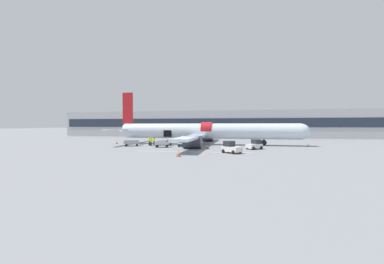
{
  "coord_description": "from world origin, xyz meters",
  "views": [
    {
      "loc": [
        9.34,
        -41.63,
        4.12
      ],
      "look_at": [
        -0.34,
        5.94,
        2.64
      ],
      "focal_mm": 22.0,
      "sensor_mm": 36.0,
      "label": 1
    }
  ],
  "objects_px": {
    "baggage_cart_loading": "(166,143)",
    "baggage_cart_queued": "(162,144)",
    "ground_crew_loader_a": "(149,141)",
    "baggage_cart_empty": "(132,143)",
    "ground_crew_loader_b": "(151,141)",
    "airplane": "(204,132)",
    "baggage_tug_rear": "(255,145)",
    "baggage_tug_lead": "(231,148)",
    "baggage_tug_mid": "(183,143)",
    "suitcase_on_tarmac_upright": "(157,145)",
    "ground_crew_driver": "(154,141)"
  },
  "relations": [
    {
      "from": "baggage_cart_empty",
      "to": "suitcase_on_tarmac_upright",
      "type": "xyz_separation_m",
      "value": [
        4.82,
        0.81,
        -0.22
      ]
    },
    {
      "from": "baggage_tug_mid",
      "to": "airplane",
      "type": "bearing_deg",
      "value": 58.17
    },
    {
      "from": "ground_crew_loader_a",
      "to": "suitcase_on_tarmac_upright",
      "type": "xyz_separation_m",
      "value": [
        1.93,
        -0.98,
        -0.67
      ]
    },
    {
      "from": "baggage_tug_rear",
      "to": "ground_crew_loader_b",
      "type": "distance_m",
      "value": 19.59
    },
    {
      "from": "baggage_tug_lead",
      "to": "baggage_tug_mid",
      "type": "xyz_separation_m",
      "value": [
        -9.28,
        8.82,
        -0.15
      ]
    },
    {
      "from": "baggage_cart_loading",
      "to": "ground_crew_loader_b",
      "type": "xyz_separation_m",
      "value": [
        -2.48,
        -1.93,
        0.33
      ]
    },
    {
      "from": "ground_crew_driver",
      "to": "suitcase_on_tarmac_upright",
      "type": "distance_m",
      "value": 2.31
    },
    {
      "from": "airplane",
      "to": "baggage_tug_mid",
      "type": "relative_size",
      "value": 12.1
    },
    {
      "from": "baggage_tug_rear",
      "to": "baggage_cart_queued",
      "type": "relative_size",
      "value": 0.84
    },
    {
      "from": "baggage_cart_loading",
      "to": "baggage_cart_queued",
      "type": "bearing_deg",
      "value": -82.27
    },
    {
      "from": "ground_crew_loader_a",
      "to": "ground_crew_loader_b",
      "type": "xyz_separation_m",
      "value": [
        0.7,
        -0.94,
        -0.08
      ]
    },
    {
      "from": "ground_crew_loader_a",
      "to": "baggage_cart_loading",
      "type": "bearing_deg",
      "value": 17.37
    },
    {
      "from": "baggage_tug_lead",
      "to": "ground_crew_loader_a",
      "type": "xyz_separation_m",
      "value": [
        -16.4,
        9.56,
        0.2
      ]
    },
    {
      "from": "baggage_cart_loading",
      "to": "ground_crew_loader_a",
      "type": "distance_m",
      "value": 3.35
    },
    {
      "from": "baggage_cart_queued",
      "to": "ground_crew_driver",
      "type": "xyz_separation_m",
      "value": [
        -3.07,
        3.86,
        0.34
      ]
    },
    {
      "from": "airplane",
      "to": "baggage_cart_empty",
      "type": "distance_m",
      "value": 14.78
    },
    {
      "from": "baggage_tug_mid",
      "to": "baggage_cart_empty",
      "type": "distance_m",
      "value": 10.07
    },
    {
      "from": "baggage_tug_rear",
      "to": "baggage_cart_empty",
      "type": "relative_size",
      "value": 0.78
    },
    {
      "from": "airplane",
      "to": "baggage_tug_rear",
      "type": "bearing_deg",
      "value": -38.06
    },
    {
      "from": "airplane",
      "to": "ground_crew_loader_b",
      "type": "relative_size",
      "value": 24.11
    },
    {
      "from": "baggage_cart_loading",
      "to": "ground_crew_loader_a",
      "type": "height_order",
      "value": "ground_crew_loader_a"
    },
    {
      "from": "baggage_tug_lead",
      "to": "baggage_cart_empty",
      "type": "distance_m",
      "value": 20.8
    },
    {
      "from": "baggage_cart_loading",
      "to": "baggage_tug_mid",
      "type": "bearing_deg",
      "value": -23.64
    },
    {
      "from": "ground_crew_loader_a",
      "to": "ground_crew_loader_b",
      "type": "height_order",
      "value": "ground_crew_loader_a"
    },
    {
      "from": "airplane",
      "to": "baggage_tug_rear",
      "type": "relative_size",
      "value": 13.45
    },
    {
      "from": "ground_crew_loader_b",
      "to": "baggage_tug_lead",
      "type": "bearing_deg",
      "value": -28.76
    },
    {
      "from": "baggage_cart_queued",
      "to": "ground_crew_loader_b",
      "type": "height_order",
      "value": "ground_crew_loader_b"
    },
    {
      "from": "baggage_cart_loading",
      "to": "ground_crew_loader_a",
      "type": "relative_size",
      "value": 1.87
    },
    {
      "from": "baggage_cart_loading",
      "to": "ground_crew_loader_b",
      "type": "height_order",
      "value": "ground_crew_loader_b"
    },
    {
      "from": "ground_crew_loader_b",
      "to": "suitcase_on_tarmac_upright",
      "type": "xyz_separation_m",
      "value": [
        1.23,
        -0.04,
        -0.59
      ]
    },
    {
      "from": "baggage_tug_rear",
      "to": "baggage_cart_queued",
      "type": "bearing_deg",
      "value": 179.16
    },
    {
      "from": "baggage_tug_rear",
      "to": "ground_crew_loader_a",
      "type": "height_order",
      "value": "ground_crew_loader_a"
    },
    {
      "from": "baggage_cart_loading",
      "to": "baggage_cart_empty",
      "type": "distance_m",
      "value": 6.67
    },
    {
      "from": "baggage_tug_rear",
      "to": "ground_crew_loader_b",
      "type": "xyz_separation_m",
      "value": [
        -19.45,
        2.31,
        0.18
      ]
    },
    {
      "from": "ground_crew_driver",
      "to": "ground_crew_loader_b",
      "type": "bearing_deg",
      "value": -88.44
    },
    {
      "from": "ground_crew_driver",
      "to": "airplane",
      "type": "bearing_deg",
      "value": 20.28
    },
    {
      "from": "ground_crew_loader_a",
      "to": "ground_crew_driver",
      "type": "distance_m",
      "value": 1.07
    },
    {
      "from": "suitcase_on_tarmac_upright",
      "to": "baggage_cart_empty",
      "type": "bearing_deg",
      "value": -170.46
    },
    {
      "from": "ground_crew_loader_a",
      "to": "suitcase_on_tarmac_upright",
      "type": "distance_m",
      "value": 2.26
    },
    {
      "from": "airplane",
      "to": "ground_crew_loader_a",
      "type": "height_order",
      "value": "airplane"
    },
    {
      "from": "baggage_cart_queued",
      "to": "baggage_cart_empty",
      "type": "xyz_separation_m",
      "value": [
        -6.61,
        1.22,
        -0.03
      ]
    },
    {
      "from": "baggage_tug_mid",
      "to": "ground_crew_loader_b",
      "type": "distance_m",
      "value": 6.44
    },
    {
      "from": "baggage_tug_mid",
      "to": "baggage_cart_queued",
      "type": "relative_size",
      "value": 0.94
    },
    {
      "from": "baggage_cart_empty",
      "to": "baggage_cart_loading",
      "type": "bearing_deg",
      "value": 24.62
    },
    {
      "from": "ground_crew_loader_a",
      "to": "baggage_tug_mid",
      "type": "bearing_deg",
      "value": -5.9
    },
    {
      "from": "baggage_cart_queued",
      "to": "baggage_cart_empty",
      "type": "height_order",
      "value": "baggage_cart_queued"
    },
    {
      "from": "baggage_cart_loading",
      "to": "ground_crew_driver",
      "type": "relative_size",
      "value": 2.03
    },
    {
      "from": "airplane",
      "to": "baggage_tug_mid",
      "type": "xyz_separation_m",
      "value": [
        -3.21,
        -5.17,
        -2.11
      ]
    },
    {
      "from": "airplane",
      "to": "ground_crew_loader_a",
      "type": "xyz_separation_m",
      "value": [
        -10.33,
        -4.43,
        -1.75
      ]
    },
    {
      "from": "ground_crew_loader_b",
      "to": "suitcase_on_tarmac_upright",
      "type": "relative_size",
      "value": 2.45
    }
  ]
}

